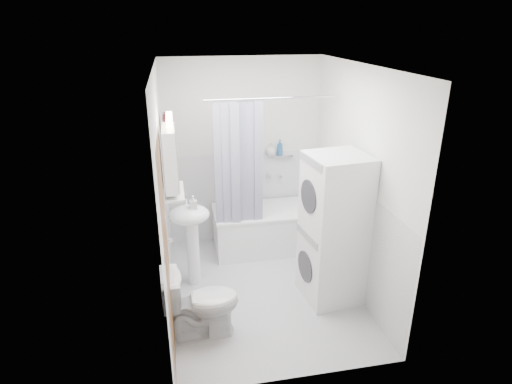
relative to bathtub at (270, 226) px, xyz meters
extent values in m
plane|color=#B8B9BD|center=(-0.28, -0.92, -0.30)|extent=(2.60, 2.60, 0.00)
plane|color=white|center=(-0.28, 0.38, 0.90)|extent=(2.00, 0.00, 2.00)
plane|color=white|center=(-0.28, -2.22, 0.90)|extent=(2.00, 0.00, 2.00)
plane|color=white|center=(-1.28, -0.92, 0.90)|extent=(0.00, 2.60, 2.60)
plane|color=white|center=(0.72, -0.92, 0.90)|extent=(0.00, 2.60, 2.60)
plane|color=white|center=(-0.28, -0.92, 2.10)|extent=(2.60, 2.60, 0.00)
plane|color=white|center=(-0.28, 0.37, 0.30)|extent=(1.98, 0.00, 1.98)
plane|color=white|center=(-1.27, -0.92, 0.30)|extent=(0.00, 2.58, 2.58)
plane|color=white|center=(0.71, -0.92, 0.30)|extent=(0.00, 2.58, 2.58)
plane|color=brown|center=(-1.26, -1.80, 0.70)|extent=(0.00, 2.00, 2.00)
cylinder|color=silver|center=(-1.23, -1.47, 0.70)|extent=(0.04, 0.04, 0.04)
cube|color=white|center=(0.00, 0.00, -0.04)|extent=(1.43, 0.67, 0.52)
cube|color=white|center=(0.00, 0.00, 0.23)|extent=(1.45, 0.69, 0.03)
cube|color=silver|center=(0.00, 0.00, 0.12)|extent=(1.25, 0.49, 0.20)
cylinder|color=silver|center=(0.20, 0.33, 0.57)|extent=(0.04, 0.12, 0.04)
cylinder|color=silver|center=(0.00, -0.28, 1.70)|extent=(1.63, 0.02, 0.02)
cube|color=#141848|center=(-0.66, -0.28, 0.95)|extent=(0.10, 0.02, 1.45)
cube|color=#141848|center=(-0.57, -0.28, 0.95)|extent=(0.10, 0.02, 1.45)
cube|color=#141848|center=(-0.48, -0.28, 0.95)|extent=(0.10, 0.02, 1.45)
cube|color=#141848|center=(-0.39, -0.28, 0.95)|extent=(0.10, 0.02, 1.45)
cube|color=#141848|center=(-0.30, -0.28, 0.95)|extent=(0.10, 0.02, 1.45)
cube|color=#141848|center=(-0.21, -0.28, 0.95)|extent=(0.10, 0.02, 1.45)
ellipsoid|color=white|center=(-1.04, -0.63, 0.55)|extent=(0.44, 0.37, 0.20)
cylinder|color=white|center=(-1.02, -0.63, 0.07)|extent=(0.14, 0.14, 0.75)
cylinder|color=silver|center=(-1.06, -0.49, 0.67)|extent=(0.03, 0.03, 0.14)
cylinder|color=silver|center=(-1.06, -0.53, 0.73)|extent=(0.02, 0.10, 0.02)
cube|color=white|center=(-1.19, -0.82, 1.25)|extent=(0.12, 0.50, 0.60)
cube|color=white|center=(-1.12, -0.82, 1.25)|extent=(0.01, 0.47, 0.57)
cube|color=#FFEABF|center=(-1.17, -0.82, 1.63)|extent=(0.06, 0.45, 0.06)
cube|color=silver|center=(-1.17, -0.82, 0.90)|extent=(0.18, 0.54, 0.02)
cube|color=silver|center=(0.25, 0.32, 0.85)|extent=(0.22, 0.06, 0.02)
cube|color=#551424|center=(-1.22, -0.17, 1.13)|extent=(0.05, 0.34, 0.81)
cube|color=#551424|center=(-1.19, -0.17, 1.50)|extent=(0.03, 0.30, 0.08)
cylinder|color=silver|center=(-1.23, -0.17, 1.54)|extent=(0.02, 0.04, 0.02)
cube|color=white|center=(0.40, -1.16, 0.09)|extent=(0.62, 0.62, 0.79)
cylinder|color=#2D2D33|center=(0.11, -1.16, 0.09)|extent=(0.06, 0.34, 0.34)
cube|color=gray|center=(0.12, -1.16, 0.44)|extent=(0.07, 0.50, 0.08)
cube|color=white|center=(0.40, -1.16, 0.89)|extent=(0.62, 0.62, 0.79)
cylinder|color=#2D2D33|center=(0.11, -1.16, 0.88)|extent=(0.06, 0.34, 0.34)
cube|color=gray|center=(0.12, -1.16, 1.24)|extent=(0.07, 0.50, 0.08)
imported|color=white|center=(-1.00, -1.52, 0.04)|extent=(0.73, 0.44, 0.69)
imported|color=gray|center=(-0.99, -0.67, 0.65)|extent=(0.08, 0.17, 0.08)
imported|color=gray|center=(-1.17, -0.97, 0.94)|extent=(0.07, 0.18, 0.07)
imported|color=gray|center=(-1.17, -0.70, 0.96)|extent=(0.10, 0.09, 0.10)
imported|color=gray|center=(0.07, 0.32, 0.92)|extent=(0.13, 0.17, 0.13)
imported|color=#23598E|center=(0.19, 0.32, 0.90)|extent=(0.08, 0.21, 0.08)
camera|label=1|loc=(-1.13, -4.85, 2.47)|focal=30.00mm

